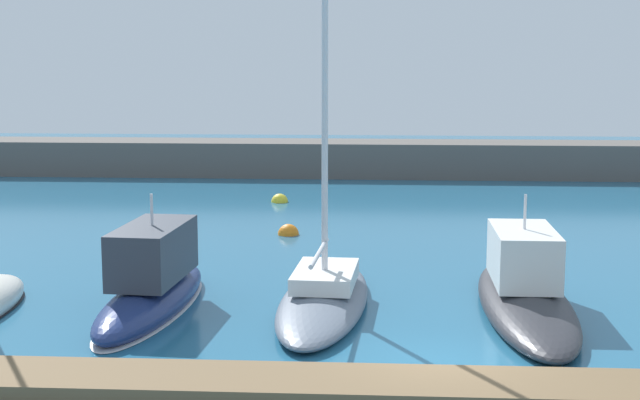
{
  "coord_description": "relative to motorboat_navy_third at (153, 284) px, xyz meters",
  "views": [
    {
      "loc": [
        -1.48,
        -21.31,
        7.27
      ],
      "look_at": [
        -3.05,
        3.49,
        3.31
      ],
      "focal_mm": 52.99,
      "sensor_mm": 36.0,
      "label": 1
    }
  ],
  "objects": [
    {
      "name": "sailboat_slate_fourth",
      "position": [
        4.83,
        0.44,
        -0.33
      ],
      "size": [
        2.92,
        9.12,
        13.74
      ],
      "rotation": [
        0.0,
        0.0,
        1.51
      ],
      "color": "slate",
      "rests_on": "ground_plane"
    },
    {
      "name": "mooring_buoy_orange",
      "position": [
        2.77,
        11.14,
        -0.75
      ],
      "size": [
        0.85,
        0.85,
        0.85
      ],
      "primitive_type": "sphere",
      "color": "orange",
      "rests_on": "ground_plane"
    },
    {
      "name": "motorboat_navy_third",
      "position": [
        0.0,
        0.0,
        0.0
      ],
      "size": [
        2.54,
        8.07,
        3.58
      ],
      "rotation": [
        0.0,
        0.0,
        1.5
      ],
      "color": "navy",
      "rests_on": "ground_plane"
    },
    {
      "name": "dock_pier",
      "position": [
        7.84,
        -6.3,
        -0.57
      ],
      "size": [
        42.13,
        1.99,
        0.35
      ],
      "primitive_type": "cube",
      "color": "brown",
      "rests_on": "ground_plane"
    },
    {
      "name": "mooring_buoy_yellow",
      "position": [
        1.57,
        19.23,
        -0.75
      ],
      "size": [
        0.82,
        0.82,
        0.82
      ],
      "primitive_type": "sphere",
      "color": "yellow",
      "rests_on": "ground_plane"
    },
    {
      "name": "motorboat_charcoal_fifth",
      "position": [
        10.49,
        0.59,
        -0.14
      ],
      "size": [
        2.51,
        10.01,
        3.51
      ],
      "rotation": [
        0.0,
        0.0,
        1.56
      ],
      "color": "#2D2D33",
      "rests_on": "ground_plane"
    },
    {
      "name": "breakwater_seawall",
      "position": [
        7.84,
        29.23,
        0.26
      ],
      "size": [
        108.0,
        3.6,
        2.0
      ],
      "primitive_type": "cube",
      "color": "#5B5651",
      "rests_on": "ground_plane"
    },
    {
      "name": "ground_plane",
      "position": [
        7.84,
        -4.26,
        -0.75
      ],
      "size": [
        120.0,
        120.0,
        0.0
      ],
      "primitive_type": "plane",
      "color": "#236084"
    }
  ]
}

